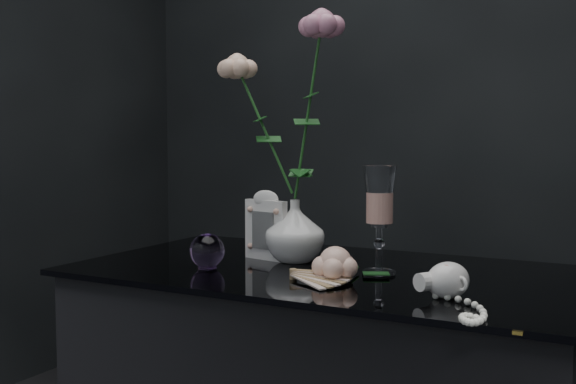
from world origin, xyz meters
The scene contains 8 objects.
vase centered at (-0.10, 0.09, 0.83)m, with size 0.13×0.13×0.14m, color white.
wine_glass centered at (0.11, 0.05, 0.87)m, with size 0.07×0.07×0.22m, color white, non-canonical shape.
picture_frame centered at (-0.17, 0.08, 0.84)m, with size 0.12×0.09×0.16m, color white, non-canonical shape.
paperweight centered at (-0.23, -0.06, 0.80)m, with size 0.07×0.07×0.07m, color #9C71B8, non-canonical shape.
paper_fan centered at (-0.02, -0.08, 0.77)m, with size 0.23×0.18×0.02m, color #EFE6BF, non-canonical shape.
loose_rose centered at (0.06, -0.05, 0.80)m, with size 0.15×0.19×0.07m, color #FFBCA4, non-canonical shape.
pearl_jar centered at (0.29, -0.09, 0.79)m, with size 0.22×0.23×0.07m, color white, non-canonical shape.
roses centered at (-0.12, 0.09, 1.11)m, with size 0.28×0.11×0.46m.
Camera 1 is at (0.58, -1.22, 1.03)m, focal length 42.00 mm.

